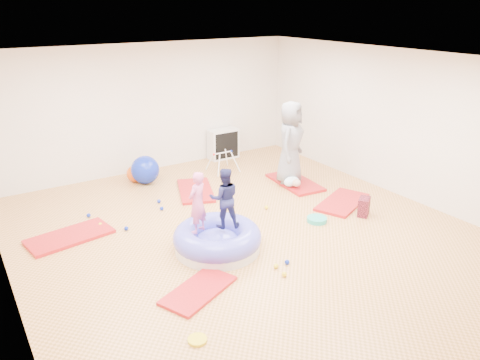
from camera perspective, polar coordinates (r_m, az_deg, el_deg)
room at (r=7.14m, az=1.30°, el=3.03°), size 7.01×8.01×2.81m
gym_mat_front_left at (r=6.37m, az=-5.08°, el=-13.25°), size 1.18×0.91×0.04m
gym_mat_mid_left at (r=8.12m, az=-20.04°, el=-6.49°), size 1.40×0.85×0.05m
gym_mat_center_back at (r=9.48m, az=-5.44°, el=-1.28°), size 1.06×1.43×0.05m
gym_mat_right at (r=9.11m, az=12.36°, el=-2.65°), size 1.40×1.08×0.05m
gym_mat_rear_right at (r=9.93m, az=6.69°, el=-0.28°), size 0.80×1.40×0.06m
inflatable_cushion at (r=7.25m, az=-2.78°, el=-7.28°), size 1.36×1.36×0.43m
child_pink at (r=6.91m, az=-5.23°, el=-2.37°), size 0.41×0.36×0.95m
child_navy at (r=7.04m, az=-1.92°, el=-1.85°), size 0.57×0.51×0.95m
adult_caregiver at (r=9.63m, az=6.16°, el=4.57°), size 0.99×0.91×1.70m
infant at (r=9.58m, az=6.42°, el=-0.22°), size 0.35×0.36×0.21m
ball_pit_balls at (r=7.99m, az=-5.67°, el=-5.60°), size 2.95×3.48×0.07m
exercise_ball_blue at (r=10.00m, az=-11.49°, el=1.23°), size 0.59×0.59×0.59m
exercise_ball_orange at (r=10.17m, az=-12.67°, el=0.77°), size 0.36×0.36×0.36m
infant_play_gym at (r=10.47m, az=-2.12°, el=2.61°), size 0.60×0.57×0.46m
cube_shelf at (r=11.40m, az=-2.05°, el=4.43°), size 0.72×0.36×0.72m
balance_disc at (r=8.29m, az=9.36°, el=-4.77°), size 0.35×0.35×0.08m
backpack at (r=8.65m, az=14.86°, el=-3.18°), size 0.34×0.31×0.33m
yellow_toy at (r=5.60m, az=-5.22°, el=-18.83°), size 0.22×0.22×0.03m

